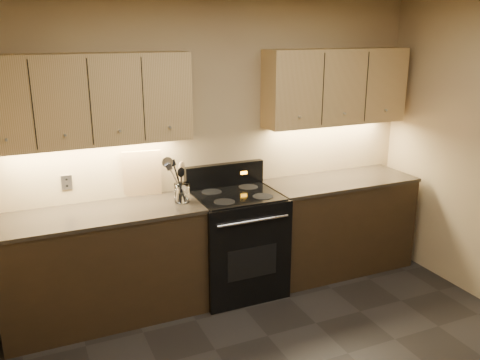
# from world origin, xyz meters

# --- Properties ---
(wall_back) EXTENTS (4.00, 0.04, 2.60)m
(wall_back) POSITION_xyz_m (0.00, 2.00, 1.30)
(wall_back) COLOR tan
(wall_back) RESTS_ON ground
(counter_left) EXTENTS (1.62, 0.62, 0.93)m
(counter_left) POSITION_xyz_m (-1.10, 1.70, 0.47)
(counter_left) COLOR black
(counter_left) RESTS_ON ground
(counter_right) EXTENTS (1.46, 0.62, 0.93)m
(counter_right) POSITION_xyz_m (1.18, 1.70, 0.47)
(counter_right) COLOR black
(counter_right) RESTS_ON ground
(stove) EXTENTS (0.76, 0.68, 1.14)m
(stove) POSITION_xyz_m (0.08, 1.68, 0.48)
(stove) COLOR black
(stove) RESTS_ON ground
(upper_cab_left) EXTENTS (1.60, 0.30, 0.70)m
(upper_cab_left) POSITION_xyz_m (-1.10, 1.85, 1.80)
(upper_cab_left) COLOR tan
(upper_cab_left) RESTS_ON wall_back
(upper_cab_right) EXTENTS (1.44, 0.30, 0.70)m
(upper_cab_right) POSITION_xyz_m (1.18, 1.85, 1.80)
(upper_cab_right) COLOR tan
(upper_cab_right) RESTS_ON wall_back
(outlet_plate) EXTENTS (0.08, 0.01, 0.12)m
(outlet_plate) POSITION_xyz_m (-1.30, 1.99, 1.12)
(outlet_plate) COLOR #B2B5BA
(outlet_plate) RESTS_ON wall_back
(utensil_crock) EXTENTS (0.15, 0.15, 0.16)m
(utensil_crock) POSITION_xyz_m (-0.42, 1.68, 1.00)
(utensil_crock) COLOR white
(utensil_crock) RESTS_ON counter_left
(cutting_board) EXTENTS (0.33, 0.12, 0.41)m
(cutting_board) POSITION_xyz_m (-0.68, 1.96, 1.13)
(cutting_board) COLOR tan
(cutting_board) RESTS_ON counter_left
(wooden_spoon) EXTENTS (0.14, 0.15, 0.33)m
(wooden_spoon) POSITION_xyz_m (-0.46, 1.67, 1.11)
(wooden_spoon) COLOR tan
(wooden_spoon) RESTS_ON utensil_crock
(black_spoon) EXTENTS (0.08, 0.12, 0.30)m
(black_spoon) POSITION_xyz_m (-0.43, 1.69, 1.09)
(black_spoon) COLOR black
(black_spoon) RESTS_ON utensil_crock
(black_turner) EXTENTS (0.18, 0.17, 0.38)m
(black_turner) POSITION_xyz_m (-0.41, 1.65, 1.13)
(black_turner) COLOR black
(black_turner) RESTS_ON utensil_crock
(steel_spatula) EXTENTS (0.25, 0.12, 0.38)m
(steel_spatula) POSITION_xyz_m (-0.38, 1.70, 1.13)
(steel_spatula) COLOR silver
(steel_spatula) RESTS_ON utensil_crock
(steel_skimmer) EXTENTS (0.23, 0.12, 0.39)m
(steel_skimmer) POSITION_xyz_m (-0.40, 1.68, 1.14)
(steel_skimmer) COLOR silver
(steel_skimmer) RESTS_ON utensil_crock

